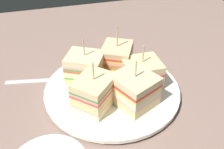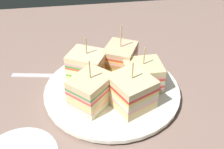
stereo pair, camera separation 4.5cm
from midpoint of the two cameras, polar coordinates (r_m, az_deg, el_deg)
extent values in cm
cube|color=#83685D|center=(48.46, 2.68, -5.11)|extent=(108.32, 97.61, 1.80)
cylinder|color=white|center=(47.67, 2.72, -4.02)|extent=(15.98, 15.98, 0.61)
cylinder|color=white|center=(47.24, 2.74, -3.40)|extent=(25.77, 25.77, 0.74)
cube|color=beige|center=(43.37, 7.39, -6.35)|extent=(8.60, 8.82, 1.19)
cube|color=#B2844C|center=(45.23, 4.67, -4.01)|extent=(5.77, 2.83, 1.19)
cube|color=#EABF65|center=(42.79, 7.47, -5.50)|extent=(8.60, 8.82, 0.53)
cube|color=pink|center=(42.45, 7.53, -4.97)|extent=(8.60, 8.82, 0.53)
cube|color=beige|center=(41.89, 7.62, -4.08)|extent=(8.60, 8.82, 1.19)
cube|color=#B2844C|center=(43.81, 4.82, -1.76)|extent=(5.77, 2.83, 1.19)
cube|color=#EDC35D|center=(41.34, 7.71, -3.17)|extent=(8.60, 8.82, 0.53)
cube|color=red|center=(41.01, 7.77, -2.59)|extent=(8.60, 8.82, 0.53)
cube|color=beige|center=(40.48, 7.87, -1.64)|extent=(8.60, 8.82, 1.19)
cylinder|color=tan|center=(39.23, 8.12, 0.80)|extent=(0.24, 0.24, 3.04)
cube|color=beige|center=(47.64, 9.64, -2.22)|extent=(6.90, 6.09, 1.00)
cube|color=#B2844C|center=(46.82, 5.74, -2.62)|extent=(0.37, 5.87, 1.00)
cube|color=#F4A29C|center=(47.18, 9.73, -1.50)|extent=(6.90, 6.09, 0.51)
cube|color=red|center=(46.87, 9.79, -1.01)|extent=(6.90, 6.09, 0.51)
cube|color=beige|center=(46.43, 9.89, -0.26)|extent=(6.90, 6.09, 1.00)
cube|color=#9E7242|center=(45.58, 5.89, -0.63)|extent=(0.37, 5.87, 1.00)
cube|color=#D24029|center=(45.99, 9.98, 0.50)|extent=(6.90, 6.09, 0.51)
cube|color=pink|center=(45.69, 10.05, 1.02)|extent=(6.90, 6.09, 0.51)
cube|color=beige|center=(45.27, 10.15, 1.80)|extent=(6.90, 6.09, 1.00)
cylinder|color=tan|center=(44.09, 10.44, 4.15)|extent=(0.24, 0.24, 3.39)
cube|color=beige|center=(51.16, 4.42, 1.30)|extent=(8.23, 8.68, 1.05)
cube|color=#B2844C|center=(48.54, 3.38, -0.83)|extent=(5.02, 2.89, 1.05)
cube|color=#D83E32|center=(50.74, 4.46, 1.99)|extent=(8.23, 8.68, 0.44)
cube|color=#5B9E4F|center=(50.49, 4.49, 2.40)|extent=(8.23, 8.68, 0.44)
cube|color=#E6CD59|center=(50.25, 4.51, 2.81)|extent=(8.23, 8.68, 0.44)
cube|color=beige|center=(49.85, 4.55, 3.53)|extent=(8.23, 8.68, 1.05)
cube|color=#9E7242|center=(47.16, 3.48, 1.46)|extent=(5.02, 2.89, 1.05)
cube|color=pink|center=(49.45, 4.59, 4.25)|extent=(8.23, 8.68, 0.44)
cube|color=#EDC064|center=(49.22, 4.61, 4.68)|extent=(8.23, 8.68, 0.44)
cube|color=#E44430|center=(49.00, 4.64, 5.12)|extent=(8.23, 8.68, 0.44)
cube|color=#E0B68B|center=(48.62, 4.68, 5.87)|extent=(8.23, 8.68, 1.05)
cylinder|color=tan|center=(47.29, 4.84, 8.74)|extent=(0.24, 0.24, 4.43)
cube|color=#D1BB82|center=(49.13, -2.98, -0.24)|extent=(8.71, 8.28, 1.12)
cube|color=#B2844C|center=(48.20, 0.70, -1.01)|extent=(2.92, 5.06, 1.12)
cube|color=#EFBE52|center=(48.67, -3.01, 0.51)|extent=(8.71, 8.28, 0.46)
cube|color=#49993A|center=(48.40, -3.03, 0.94)|extent=(8.71, 8.28, 0.46)
cube|color=beige|center=(47.95, -3.06, 1.71)|extent=(8.71, 8.28, 1.12)
cube|color=#B2844C|center=(46.99, 0.72, 0.96)|extent=(2.92, 5.06, 1.12)
cube|color=#D44A31|center=(47.51, -3.09, 2.50)|extent=(8.71, 8.28, 0.46)
cube|color=#4E933F|center=(47.26, -3.11, 2.96)|extent=(8.71, 8.28, 0.46)
cube|color=pink|center=(47.01, -3.12, 3.42)|extent=(8.71, 8.28, 0.46)
cube|color=beige|center=(46.59, -3.16, 4.24)|extent=(8.71, 8.28, 1.12)
cylinder|color=tan|center=(45.44, -3.25, 6.65)|extent=(0.24, 0.24, 3.38)
cube|color=beige|center=(43.19, -1.76, -6.22)|extent=(8.73, 8.73, 1.18)
cube|color=#B2844C|center=(45.22, 0.78, -3.90)|extent=(4.05, 4.03, 1.18)
cube|color=pink|center=(42.66, -1.78, -5.43)|extent=(8.73, 8.73, 0.41)
cube|color=#E4C85B|center=(42.39, -1.79, -5.01)|extent=(8.73, 8.73, 0.41)
cube|color=#D3C08B|center=(41.86, -1.81, -4.19)|extent=(8.73, 8.73, 1.18)
cube|color=#9E7242|center=(43.95, 0.80, -1.89)|extent=(4.05, 4.03, 1.18)
cube|color=#DF4134|center=(41.35, -1.83, -3.34)|extent=(8.73, 8.73, 0.41)
cube|color=pink|center=(41.09, -1.84, -2.90)|extent=(8.73, 8.73, 0.41)
cube|color=#4A8F44|center=(40.83, -1.85, -2.45)|extent=(8.73, 8.73, 0.41)
cube|color=beige|center=(40.33, -1.87, -1.56)|extent=(8.73, 8.73, 1.18)
cylinder|color=tan|center=(39.00, -1.94, 1.03)|extent=(0.24, 0.24, 3.29)
cylinder|color=#D8B766|center=(47.90, 2.42, -1.68)|extent=(4.38, 4.37, 0.42)
cylinder|color=#EEC666|center=(47.13, 3.41, -1.99)|extent=(5.17, 5.20, 0.97)
cylinder|color=#EAD976|center=(46.64, 1.43, -1.57)|extent=(4.30, 4.29, 0.64)
cylinder|color=#D7BF65|center=(46.42, 4.03, -0.69)|extent=(5.49, 5.50, 0.68)
cylinder|color=#EECE61|center=(46.79, 1.50, -0.36)|extent=(5.39, 5.37, 0.93)
cube|color=silver|center=(53.80, -14.57, -0.24)|extent=(11.37, 3.34, 0.25)
ellipsoid|color=silver|center=(52.11, -7.25, -0.03)|extent=(3.59, 2.88, 1.00)
camera|label=1|loc=(0.02, -87.14, 2.10)|focal=39.19mm
camera|label=2|loc=(0.02, 92.86, -2.10)|focal=39.19mm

